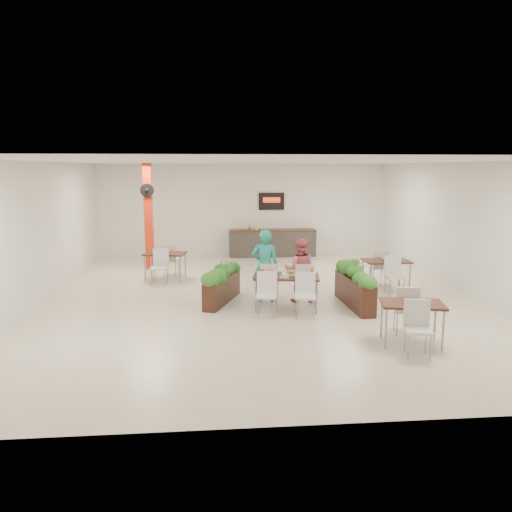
{
  "coord_description": "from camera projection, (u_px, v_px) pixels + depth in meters",
  "views": [
    {
      "loc": [
        -1.12,
        -11.47,
        3.05
      ],
      "look_at": [
        -0.13,
        -0.47,
        1.1
      ],
      "focal_mm": 35.0,
      "sensor_mm": 36.0,
      "label": 1
    }
  ],
  "objects": [
    {
      "name": "ground",
      "position": [
        260.0,
        298.0,
        11.88
      ],
      "size": [
        12.0,
        12.0,
        0.0
      ],
      "primitive_type": "plane",
      "color": "beige",
      "rests_on": "ground"
    },
    {
      "name": "room_shell",
      "position": [
        260.0,
        214.0,
        11.53
      ],
      "size": [
        10.1,
        12.1,
        3.22
      ],
      "color": "white",
      "rests_on": "ground"
    },
    {
      "name": "red_column",
      "position": [
        149.0,
        215.0,
        15.05
      ],
      "size": [
        0.4,
        0.41,
        3.2
      ],
      "color": "red",
      "rests_on": "ground"
    },
    {
      "name": "service_counter",
      "position": [
        272.0,
        242.0,
        17.43
      ],
      "size": [
        3.0,
        0.64,
        2.2
      ],
      "color": "#2C2A27",
      "rests_on": "ground"
    },
    {
      "name": "main_table",
      "position": [
        286.0,
        281.0,
        10.83
      ],
      "size": [
        1.52,
        1.8,
        0.92
      ],
      "rotation": [
        0.0,
        0.0,
        -0.17
      ],
      "color": "#331B11",
      "rests_on": "ground"
    },
    {
      "name": "diner_man",
      "position": [
        265.0,
        266.0,
        11.4
      ],
      "size": [
        0.68,
        0.5,
        1.69
      ],
      "primitive_type": "imported",
      "rotation": [
        0.0,
        0.0,
        2.97
      ],
      "color": "teal",
      "rests_on": "ground"
    },
    {
      "name": "diner_woman",
      "position": [
        299.0,
        270.0,
        11.49
      ],
      "size": [
        0.8,
        0.67,
        1.47
      ],
      "primitive_type": "imported",
      "rotation": [
        0.0,
        0.0,
        2.97
      ],
      "color": "#E66679",
      "rests_on": "ground"
    },
    {
      "name": "planter_left",
      "position": [
        222.0,
        281.0,
        11.42
      ],
      "size": [
        0.93,
        1.8,
        0.99
      ],
      "rotation": [
        0.0,
        0.0,
        1.21
      ],
      "color": "black",
      "rests_on": "ground"
    },
    {
      "name": "planter_right",
      "position": [
        355.0,
        284.0,
        11.09
      ],
      "size": [
        0.46,
        2.05,
        1.08
      ],
      "rotation": [
        0.0,
        0.0,
        1.61
      ],
      "color": "black",
      "rests_on": "ground"
    },
    {
      "name": "side_table_a",
      "position": [
        165.0,
        257.0,
        13.75
      ],
      "size": [
        1.21,
        1.67,
        0.92
      ],
      "rotation": [
        0.0,
        0.0,
        -0.18
      ],
      "color": "#331B11",
      "rests_on": "ground"
    },
    {
      "name": "side_table_b",
      "position": [
        386.0,
        265.0,
        12.66
      ],
      "size": [
        1.14,
        1.63,
        0.92
      ],
      "rotation": [
        0.0,
        0.0,
        0.02
      ],
      "color": "#331B11",
      "rests_on": "ground"
    },
    {
      "name": "side_table_c",
      "position": [
        412.0,
        310.0,
        8.67
      ],
      "size": [
        1.18,
        1.67,
        0.92
      ],
      "rotation": [
        0.0,
        0.0,
        -0.21
      ],
      "color": "#331B11",
      "rests_on": "ground"
    }
  ]
}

